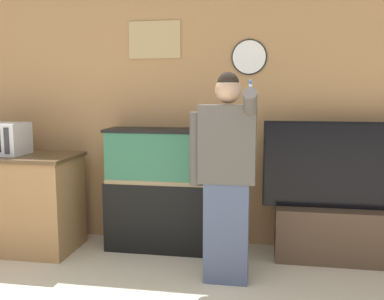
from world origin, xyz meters
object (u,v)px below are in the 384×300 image
(person_standing, at_px, (226,175))
(aquarium_on_stand, at_px, (163,189))
(tv_on_stand, at_px, (347,220))
(microwave, at_px, (0,139))

(person_standing, bearing_deg, aquarium_on_stand, 136.71)
(aquarium_on_stand, bearing_deg, person_standing, -43.29)
(tv_on_stand, height_order, person_standing, person_standing)
(tv_on_stand, bearing_deg, microwave, -176.03)
(microwave, distance_m, person_standing, 2.27)
(microwave, height_order, tv_on_stand, tv_on_stand)
(aquarium_on_stand, relative_size, tv_on_stand, 0.78)
(aquarium_on_stand, height_order, tv_on_stand, tv_on_stand)
(aquarium_on_stand, bearing_deg, tv_on_stand, -0.56)
(microwave, relative_size, aquarium_on_stand, 0.41)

